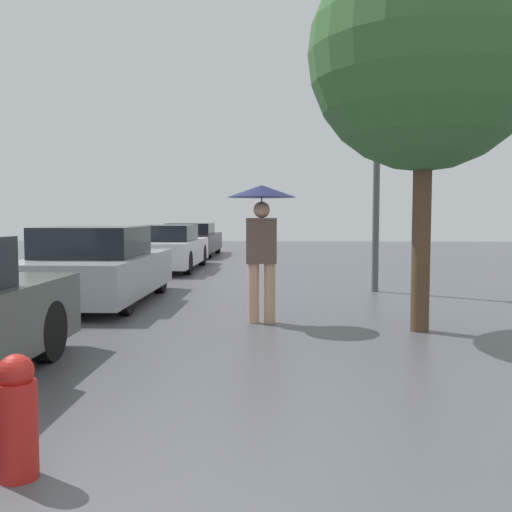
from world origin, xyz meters
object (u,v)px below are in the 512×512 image
object	(u,v)px
parked_car_farthest	(192,240)
street_lamp	(377,155)
pedestrian	(262,220)
tree	(425,54)
parked_car_second	(97,268)
parked_car_third	(169,248)
fire_hydrant	(17,417)

from	to	relation	value
parked_car_farthest	street_lamp	bearing A→B (deg)	-62.29
pedestrian	tree	size ratio (longest dim) A/B	0.38
parked_car_second	street_lamp	bearing A→B (deg)	17.79
pedestrian	tree	bearing A→B (deg)	-13.08
parked_car_third	street_lamp	distance (m)	6.88
tree	parked_car_third	bearing A→B (deg)	120.72
pedestrian	parked_car_second	size ratio (longest dim) A/B	0.48
pedestrian	parked_car_farthest	bearing A→B (deg)	102.91
pedestrian	parked_car_second	distance (m)	3.47
pedestrian	parked_car_third	xyz separation A→B (m)	(-2.79, 7.69, -0.85)
parked_car_third	parked_car_farthest	world-z (taller)	parked_car_third
fire_hydrant	parked_car_farthest	bearing A→B (deg)	95.63
tree	fire_hydrant	distance (m)	6.25
parked_car_second	parked_car_third	size ratio (longest dim) A/B	0.90
pedestrian	fire_hydrant	distance (m)	5.03
parked_car_farthest	tree	distance (m)	14.79
pedestrian	street_lamp	xyz separation A→B (m)	(2.12, 3.35, 1.23)
pedestrian	fire_hydrant	size ratio (longest dim) A/B	2.66
parked_car_third	fire_hydrant	distance (m)	12.54
pedestrian	parked_car_farthest	distance (m)	13.48
parked_car_third	street_lamp	bearing A→B (deg)	-41.45
pedestrian	parked_car_farthest	xyz separation A→B (m)	(-3.00, 13.11, -0.86)
pedestrian	fire_hydrant	world-z (taller)	pedestrian
parked_car_third	pedestrian	bearing A→B (deg)	-70.04
parked_car_second	fire_hydrant	size ratio (longest dim) A/B	5.55
parked_car_second	street_lamp	distance (m)	5.65
parked_car_farthest	street_lamp	size ratio (longest dim) A/B	1.11
parked_car_second	fire_hydrant	xyz separation A→B (m)	(1.64, -6.49, -0.24)
parked_car_second	street_lamp	size ratio (longest dim) A/B	1.02
fire_hydrant	parked_car_third	bearing A→B (deg)	97.10
parked_car_third	tree	world-z (taller)	tree
parked_car_second	parked_car_third	distance (m)	5.95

